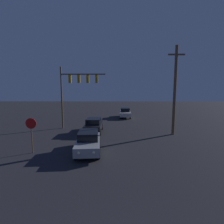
{
  "coord_description": "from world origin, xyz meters",
  "views": [
    {
      "loc": [
        0.1,
        -1.26,
        4.58
      ],
      "look_at": [
        0.0,
        14.64,
        2.41
      ],
      "focal_mm": 28.0,
      "sensor_mm": 36.0,
      "label": 1
    }
  ],
  "objects_px": {
    "car_near": "(88,142)",
    "stop_sign": "(31,129)",
    "car_far": "(125,113)",
    "utility_pole": "(175,90)",
    "car_mid": "(94,125)",
    "traffic_signal_mast": "(75,86)"
  },
  "relations": [
    {
      "from": "stop_sign",
      "to": "car_near",
      "type": "bearing_deg",
      "value": 2.88
    },
    {
      "from": "car_near",
      "to": "car_mid",
      "type": "xyz_separation_m",
      "value": [
        -0.23,
        5.75,
        0.0
      ]
    },
    {
      "from": "car_near",
      "to": "stop_sign",
      "type": "distance_m",
      "value": 4.09
    },
    {
      "from": "car_near",
      "to": "stop_sign",
      "type": "height_order",
      "value": "stop_sign"
    },
    {
      "from": "car_near",
      "to": "car_mid",
      "type": "bearing_deg",
      "value": -91.91
    },
    {
      "from": "car_mid",
      "to": "utility_pole",
      "type": "xyz_separation_m",
      "value": [
        8.0,
        -0.81,
        3.67
      ]
    },
    {
      "from": "stop_sign",
      "to": "utility_pole",
      "type": "distance_m",
      "value": 13.08
    },
    {
      "from": "car_far",
      "to": "traffic_signal_mast",
      "type": "bearing_deg",
      "value": 53.54
    },
    {
      "from": "car_near",
      "to": "traffic_signal_mast",
      "type": "bearing_deg",
      "value": -75.97
    },
    {
      "from": "traffic_signal_mast",
      "to": "stop_sign",
      "type": "height_order",
      "value": "traffic_signal_mast"
    },
    {
      "from": "car_near",
      "to": "car_far",
      "type": "height_order",
      "value": "same"
    },
    {
      "from": "car_near",
      "to": "car_far",
      "type": "relative_size",
      "value": 1.01
    },
    {
      "from": "utility_pole",
      "to": "car_near",
      "type": "bearing_deg",
      "value": -147.56
    },
    {
      "from": "car_far",
      "to": "utility_pole",
      "type": "height_order",
      "value": "utility_pole"
    },
    {
      "from": "car_near",
      "to": "traffic_signal_mast",
      "type": "height_order",
      "value": "traffic_signal_mast"
    },
    {
      "from": "car_mid",
      "to": "car_far",
      "type": "bearing_deg",
      "value": 68.57
    },
    {
      "from": "traffic_signal_mast",
      "to": "car_far",
      "type": "bearing_deg",
      "value": 50.58
    },
    {
      "from": "stop_sign",
      "to": "traffic_signal_mast",
      "type": "bearing_deg",
      "value": 79.41
    },
    {
      "from": "stop_sign",
      "to": "utility_pole",
      "type": "xyz_separation_m",
      "value": [
        11.73,
        5.14,
        2.68
      ]
    },
    {
      "from": "traffic_signal_mast",
      "to": "stop_sign",
      "type": "distance_m",
      "value": 8.51
    },
    {
      "from": "car_near",
      "to": "car_far",
      "type": "bearing_deg",
      "value": -107.9
    },
    {
      "from": "car_mid",
      "to": "traffic_signal_mast",
      "type": "xyz_separation_m",
      "value": [
        -2.27,
        1.85,
        4.08
      ]
    }
  ]
}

